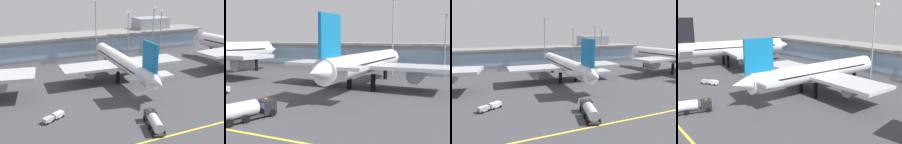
# 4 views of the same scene
# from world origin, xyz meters

# --- Properties ---
(ground_plane) EXTENTS (180.00, 180.00, 0.00)m
(ground_plane) POSITION_xyz_m (0.00, 0.00, 0.00)
(ground_plane) COLOR #424247
(taxiway_centreline_stripe) EXTENTS (144.00, 0.50, 0.01)m
(taxiway_centreline_stripe) POSITION_xyz_m (0.00, -22.00, 0.01)
(taxiway_centreline_stripe) COLOR yellow
(taxiway_centreline_stripe) RESTS_ON ground
(terminal_building) EXTENTS (118.31, 14.00, 15.21)m
(terminal_building) POSITION_xyz_m (2.19, 49.39, 5.53)
(terminal_building) COLOR #9399A3
(terminal_building) RESTS_ON ground
(airliner_near_left) EXTENTS (44.55, 53.32, 20.10)m
(airliner_near_left) POSITION_xyz_m (-48.60, 14.65, 7.35)
(airliner_near_left) COLOR black
(airliner_near_left) RESTS_ON ground
(airliner_near_right) EXTENTS (41.12, 49.61, 16.25)m
(airliner_near_right) POSITION_xyz_m (1.61, 14.19, 5.92)
(airliner_near_right) COLOR black
(airliner_near_right) RESTS_ON ground
(fuel_tanker_truck) EXTENTS (5.06, 9.36, 2.90)m
(fuel_tanker_truck) POSITION_xyz_m (-5.85, -17.21, 1.51)
(fuel_tanker_truck) COLOR black
(fuel_tanker_truck) RESTS_ON ground
(service_truck_far) EXTENTS (5.63, 4.10, 1.40)m
(service_truck_far) POSITION_xyz_m (-25.77, -5.01, 0.79)
(service_truck_far) COLOR black
(service_truck_far) RESTS_ON ground
(apron_light_mast_centre) EXTENTS (1.80, 1.80, 24.91)m
(apron_light_mast_centre) POSITION_xyz_m (1.88, 40.02, 16.17)
(apron_light_mast_centre) COLOR gray
(apron_light_mast_centre) RESTS_ON ground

